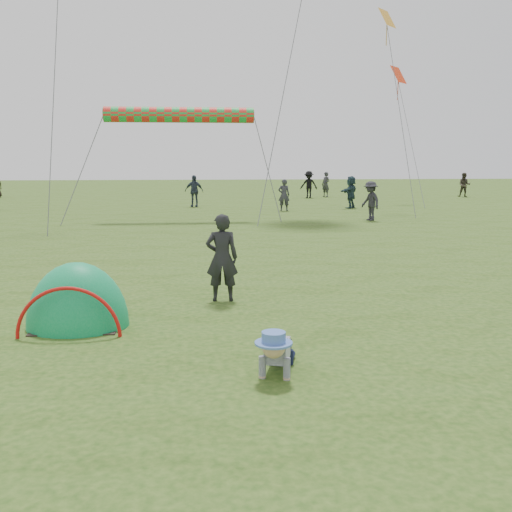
{
  "coord_description": "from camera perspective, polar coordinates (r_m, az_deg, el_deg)",
  "views": [
    {
      "loc": [
        -1.2,
        -5.99,
        2.49
      ],
      "look_at": [
        -0.34,
        2.86,
        1.0
      ],
      "focal_mm": 40.0,
      "sensor_mm": 36.0,
      "label": 1
    }
  ],
  "objects": [
    {
      "name": "ground",
      "position": [
        6.6,
        5.47,
        -12.71
      ],
      "size": [
        140.0,
        140.0,
        0.0
      ],
      "primitive_type": "plane",
      "color": "#234313"
    },
    {
      "name": "crawling_toddler",
      "position": [
        6.77,
        2.06,
        -9.37
      ],
      "size": [
        0.75,
        0.9,
        0.6
      ],
      "primitive_type": null,
      "rotation": [
        0.0,
        0.0,
        -0.29
      ],
      "color": "black",
      "rests_on": "ground"
    },
    {
      "name": "popup_tent",
      "position": [
        9.15,
        -17.32,
        -6.73
      ],
      "size": [
        1.57,
        1.31,
        1.98
      ],
      "primitive_type": "ellipsoid",
      "rotation": [
        0.0,
        0.0,
        -0.03
      ],
      "color": "#048C4B",
      "rests_on": "ground"
    },
    {
      "name": "standing_adult",
      "position": [
        10.15,
        -3.43,
        -0.17
      ],
      "size": [
        0.58,
        0.39,
        1.57
      ],
      "primitive_type": "imported",
      "rotation": [
        0.0,
        0.0,
        3.11
      ],
      "color": "black",
      "rests_on": "ground"
    },
    {
      "name": "crowd_person_0",
      "position": [
        28.62,
        2.81,
        6.11
      ],
      "size": [
        0.61,
        0.44,
        1.58
      ],
      "primitive_type": "imported",
      "rotation": [
        0.0,
        0.0,
        3.03
      ],
      "color": "#2E2E37",
      "rests_on": "ground"
    },
    {
      "name": "crowd_person_2",
      "position": [
        31.33,
        -6.22,
        6.48
      ],
      "size": [
        1.07,
        0.61,
        1.71
      ],
      "primitive_type": "imported",
      "rotation": [
        0.0,
        0.0,
        6.08
      ],
      "color": "#2F394B",
      "rests_on": "ground"
    },
    {
      "name": "crowd_person_3",
      "position": [
        24.41,
        11.38,
        5.42
      ],
      "size": [
        0.93,
        1.2,
        1.64
      ],
      "primitive_type": "imported",
      "rotation": [
        0.0,
        0.0,
        5.06
      ],
      "color": "#25252B",
      "rests_on": "ground"
    },
    {
      "name": "crowd_person_6",
      "position": [
        40.06,
        6.99,
        7.12
      ],
      "size": [
        0.71,
        0.75,
        1.72
      ],
      "primitive_type": "imported",
      "rotation": [
        0.0,
        0.0,
        5.36
      ],
      "color": "#323238",
      "rests_on": "ground"
    },
    {
      "name": "crowd_person_9",
      "position": [
        38.84,
        5.3,
        7.13
      ],
      "size": [
        1.33,
        1.07,
        1.79
      ],
      "primitive_type": "imported",
      "rotation": [
        0.0,
        0.0,
        5.87
      ],
      "color": "black",
      "rests_on": "ground"
    },
    {
      "name": "crowd_person_11",
      "position": [
        30.63,
        9.46,
        6.32
      ],
      "size": [
        1.38,
        1.54,
        1.69
      ],
      "primitive_type": "imported",
      "rotation": [
        0.0,
        0.0,
        4.03
      ],
      "color": "#233944",
      "rests_on": "ground"
    },
    {
      "name": "crowd_person_13",
      "position": [
        42.2,
        20.11,
        6.7
      ],
      "size": [
        1.01,
        0.95,
        1.66
      ],
      "primitive_type": "imported",
      "rotation": [
        0.0,
        0.0,
        5.74
      ],
      "color": "#373028",
      "rests_on": "ground"
    },
    {
      "name": "rainbow_tube_kite",
      "position": [
        24.65,
        -7.65,
        13.81
      ],
      "size": [
        6.2,
        0.64,
        0.64
      ],
      "primitive_type": "cylinder",
      "rotation": [
        0.0,
        1.57,
        0.0
      ],
      "color": "red"
    },
    {
      "name": "diamond_kite_0",
      "position": [
        36.31,
        14.06,
        17.18
      ],
      "size": [
        1.23,
        1.23,
        1.01
      ],
      "primitive_type": "plane",
      "rotation": [
        1.05,
        0.0,
        0.79
      ],
      "color": "red"
    },
    {
      "name": "diamond_kite_1",
      "position": [
        31.28,
        12.98,
        22.18
      ],
      "size": [
        1.11,
        1.11,
        0.9
      ],
      "primitive_type": "plane",
      "rotation": [
        1.05,
        0.0,
        0.79
      ],
      "color": "gold"
    }
  ]
}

